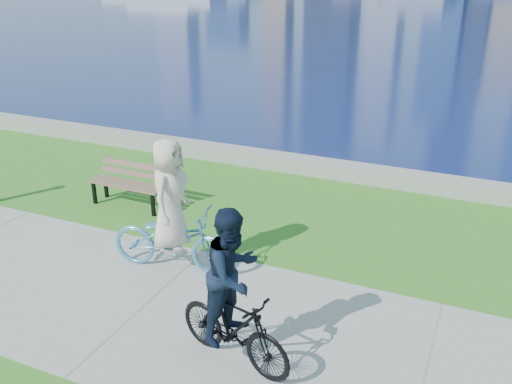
% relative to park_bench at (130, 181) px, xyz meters
% --- Properties ---
extents(ground, '(320.00, 320.00, 0.00)m').
position_rel_park_bench_xyz_m(ground, '(2.34, -2.96, -0.52)').
color(ground, '#2B691B').
rests_on(ground, ground).
extents(concrete_path, '(80.00, 3.50, 0.02)m').
position_rel_park_bench_xyz_m(concrete_path, '(2.34, -2.96, -0.51)').
color(concrete_path, gray).
rests_on(concrete_path, ground).
extents(seawall, '(90.00, 0.50, 0.35)m').
position_rel_park_bench_xyz_m(seawall, '(2.34, 3.24, -0.35)').
color(seawall, gray).
rests_on(seawall, ground).
extents(park_bench, '(1.67, 0.60, 0.86)m').
position_rel_park_bench_xyz_m(park_bench, '(0.00, 0.00, 0.00)').
color(park_bench, black).
rests_on(park_bench, ground).
extents(cyclist_woman, '(1.00, 2.13, 2.22)m').
position_rel_park_bench_xyz_m(cyclist_woman, '(2.19, -1.92, 0.32)').
color(cyclist_woman, '#509AC4').
rests_on(cyclist_woman, ground).
extents(cyclist_man, '(0.91, 1.78, 2.12)m').
position_rel_park_bench_xyz_m(cyclist_man, '(4.10, -3.61, 0.39)').
color(cyclist_man, black).
rests_on(cyclist_man, ground).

